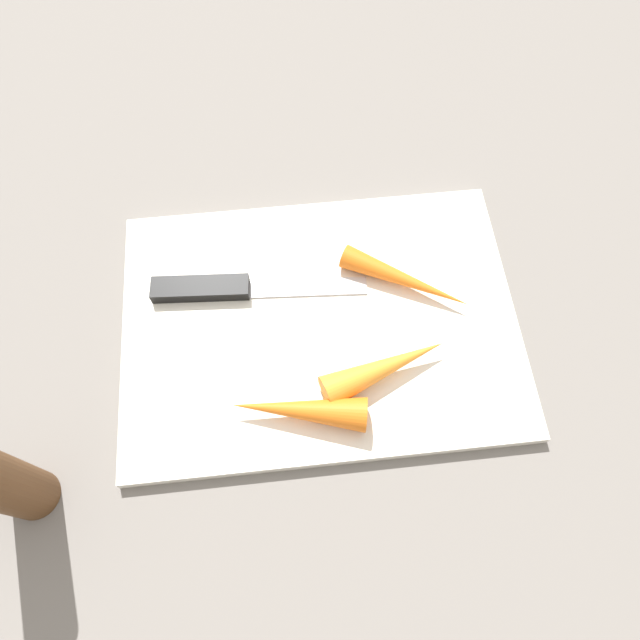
{
  "coord_description": "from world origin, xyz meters",
  "views": [
    {
      "loc": [
        0.02,
        0.22,
        0.49
      ],
      "look_at": [
        0.0,
        0.0,
        0.01
      ],
      "focal_mm": 32.52,
      "sensor_mm": 36.0,
      "label": 1
    }
  ],
  "objects_px": {
    "knife": "(215,288)",
    "carrot_medium": "(385,367)",
    "cutting_board": "(320,323)",
    "carrot_longest": "(405,280)",
    "carrot_shortest": "(299,410)"
  },
  "relations": [
    {
      "from": "carrot_longest",
      "to": "knife",
      "type": "bearing_deg",
      "value": -153.43
    },
    {
      "from": "carrot_longest",
      "to": "carrot_medium",
      "type": "bearing_deg",
      "value": -80.11
    },
    {
      "from": "cutting_board",
      "to": "carrot_medium",
      "type": "bearing_deg",
      "value": 131.24
    },
    {
      "from": "cutting_board",
      "to": "carrot_longest",
      "type": "relative_size",
      "value": 2.9
    },
    {
      "from": "cutting_board",
      "to": "carrot_longest",
      "type": "xyz_separation_m",
      "value": [
        -0.08,
        -0.03,
        0.02
      ]
    },
    {
      "from": "knife",
      "to": "carrot_shortest",
      "type": "height_order",
      "value": "carrot_shortest"
    },
    {
      "from": "cutting_board",
      "to": "knife",
      "type": "xyz_separation_m",
      "value": [
        0.09,
        -0.04,
        0.01
      ]
    },
    {
      "from": "carrot_longest",
      "to": "carrot_medium",
      "type": "distance_m",
      "value": 0.09
    },
    {
      "from": "knife",
      "to": "carrot_medium",
      "type": "xyz_separation_m",
      "value": [
        -0.14,
        0.1,
        0.01
      ]
    },
    {
      "from": "cutting_board",
      "to": "knife",
      "type": "relative_size",
      "value": 1.79
    },
    {
      "from": "carrot_longest",
      "to": "cutting_board",
      "type": "bearing_deg",
      "value": -131.03
    },
    {
      "from": "knife",
      "to": "carrot_longest",
      "type": "height_order",
      "value": "carrot_longest"
    },
    {
      "from": "cutting_board",
      "to": "carrot_shortest",
      "type": "distance_m",
      "value": 0.09
    },
    {
      "from": "cutting_board",
      "to": "carrot_medium",
      "type": "relative_size",
      "value": 3.16
    },
    {
      "from": "knife",
      "to": "carrot_medium",
      "type": "distance_m",
      "value": 0.17
    }
  ]
}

